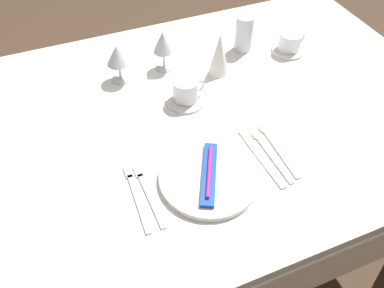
{
  "coord_description": "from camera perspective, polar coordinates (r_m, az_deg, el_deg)",
  "views": [
    {
      "loc": [
        -0.3,
        -0.85,
        1.58
      ],
      "look_at": [
        -0.01,
        -0.14,
        0.76
      ],
      "focal_mm": 37.11,
      "sensor_mm": 36.0,
      "label": 1
    }
  ],
  "objects": [
    {
      "name": "ground_plane",
      "position": [
        1.82,
        -1.29,
        -13.42
      ],
      "size": [
        6.0,
        6.0,
        0.0
      ],
      "primitive_type": "plane",
      "color": "#4C3828"
    },
    {
      "name": "dining_table",
      "position": [
        1.29,
        -1.77,
        1.15
      ],
      "size": [
        1.8,
        1.11,
        0.74
      ],
      "color": "white",
      "rests_on": "ground"
    },
    {
      "name": "dinner_plate",
      "position": [
        1.06,
        2.45,
        -4.79
      ],
      "size": [
        0.27,
        0.27,
        0.02
      ],
      "primitive_type": "cylinder",
      "color": "white",
      "rests_on": "dining_table"
    },
    {
      "name": "toothbrush_package",
      "position": [
        1.05,
        2.48,
        -4.22
      ],
      "size": [
        0.13,
        0.2,
        0.02
      ],
      "color": "blue",
      "rests_on": "dinner_plate"
    },
    {
      "name": "fork_outer",
      "position": [
        1.05,
        -6.37,
        -6.93
      ],
      "size": [
        0.02,
        0.22,
        0.0
      ],
      "color": "beige",
      "rests_on": "dining_table"
    },
    {
      "name": "fork_inner",
      "position": [
        1.05,
        -8.05,
        -7.27
      ],
      "size": [
        0.03,
        0.22,
        0.0
      ],
      "color": "beige",
      "rests_on": "dining_table"
    },
    {
      "name": "dinner_knife",
      "position": [
        1.13,
        10.03,
        -2.18
      ],
      "size": [
        0.03,
        0.23,
        0.0
      ],
      "color": "beige",
      "rests_on": "dining_table"
    },
    {
      "name": "spoon_soup",
      "position": [
        1.16,
        10.67,
        -0.76
      ],
      "size": [
        0.03,
        0.22,
        0.01
      ],
      "color": "beige",
      "rests_on": "dining_table"
    },
    {
      "name": "spoon_dessert",
      "position": [
        1.18,
        11.64,
        0.08
      ],
      "size": [
        0.03,
        0.22,
        0.01
      ],
      "color": "beige",
      "rests_on": "dining_table"
    },
    {
      "name": "saucer_left",
      "position": [
        1.29,
        -0.9,
        6.38
      ],
      "size": [
        0.13,
        0.13,
        0.01
      ],
      "primitive_type": "cylinder",
      "color": "white",
      "rests_on": "dining_table"
    },
    {
      "name": "coffee_cup_left",
      "position": [
        1.26,
        -0.85,
        7.81
      ],
      "size": [
        0.11,
        0.08,
        0.07
      ],
      "color": "white",
      "rests_on": "saucer_left"
    },
    {
      "name": "saucer_right",
      "position": [
        1.56,
        13.65,
        13.0
      ],
      "size": [
        0.12,
        0.12,
        0.01
      ],
      "primitive_type": "cylinder",
      "color": "white",
      "rests_on": "dining_table"
    },
    {
      "name": "coffee_cup_right",
      "position": [
        1.54,
        13.95,
        14.14
      ],
      "size": [
        0.1,
        0.08,
        0.06
      ],
      "color": "white",
      "rests_on": "saucer_right"
    },
    {
      "name": "wine_glass_centre",
      "position": [
        1.35,
        -10.64,
        12.29
      ],
      "size": [
        0.08,
        0.08,
        0.13
      ],
      "color": "silver",
      "rests_on": "dining_table"
    },
    {
      "name": "wine_glass_left",
      "position": [
        1.38,
        -4.2,
        14.19
      ],
      "size": [
        0.07,
        0.07,
        0.14
      ],
      "color": "silver",
      "rests_on": "dining_table"
    },
    {
      "name": "drink_tumbler",
      "position": [
        1.51,
        7.48,
        15.51
      ],
      "size": [
        0.06,
        0.06,
        0.13
      ],
      "color": "silver",
      "rests_on": "dining_table"
    },
    {
      "name": "napkin_folded",
      "position": [
        1.37,
        3.96,
        12.79
      ],
      "size": [
        0.07,
        0.07,
        0.15
      ],
      "primitive_type": "cone",
      "color": "white",
      "rests_on": "dining_table"
    }
  ]
}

